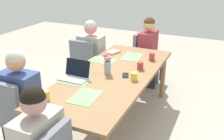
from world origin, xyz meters
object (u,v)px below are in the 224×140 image
person_head_left_left_near (147,56)px  phone_black (125,75)px  person_near_right_near (23,108)px  flower_vase (107,64)px  coffee_mug_near_right (152,57)px  coffee_mug_centre_left (134,76)px  person_near_left_mid (92,61)px  chair_near_right_near (14,112)px  coffee_mug_near_left (45,96)px  book_red_cover (113,52)px  laptop_near_right_near (75,75)px  coffee_mug_centre_right (140,66)px  dining_table (112,79)px  chair_head_left_left_near (144,56)px  chair_near_left_mid (86,63)px

person_head_left_left_near → phone_black: (1.43, 0.16, 0.23)m
person_near_right_near → flower_vase: (-0.78, 0.67, 0.36)m
coffee_mug_near_right → coffee_mug_centre_left: 0.73m
person_near_left_mid → chair_near_right_near: bearing=-1.3°
coffee_mug_near_left → coffee_mug_centre_left: coffee_mug_near_left is taller
coffee_mug_near_right → book_red_cover: 0.63m
laptop_near_right_near → coffee_mug_centre_right: bearing=134.7°
dining_table → person_near_right_near: size_ratio=1.92×
dining_table → person_near_left_mid: 1.12m
chair_near_right_near → flower_vase: bearing=139.4°
dining_table → flower_vase: flower_vase is taller
coffee_mug_centre_right → phone_black: (0.26, -0.10, -0.05)m
coffee_mug_near_left → phone_black: coffee_mug_near_left is taller
coffee_mug_near_left → dining_table: bearing=159.7°
chair_head_left_left_near → person_head_left_left_near: person_head_left_left_near is taller
person_near_left_mid → book_red_cover: person_near_left_mid is taller
coffee_mug_near_right → coffee_mug_centre_right: bearing=-5.5°
chair_near_left_mid → chair_head_left_left_near: bearing=135.5°
coffee_mug_near_right → chair_head_left_left_near: bearing=-156.4°
chair_near_right_near → coffee_mug_centre_right: bearing=137.7°
flower_vase → coffee_mug_near_right: bearing=152.6°
person_head_left_left_near → flower_vase: bearing=-2.5°
chair_head_left_left_near → flower_vase: (1.53, 0.01, 0.39)m
chair_head_left_left_near → chair_near_left_mid: (0.75, -0.74, 0.00)m
chair_near_right_near → laptop_near_right_near: (-0.56, 0.45, 0.30)m
chair_head_left_left_near → person_head_left_left_near: size_ratio=0.75×
person_head_left_left_near → coffee_mug_centre_right: 1.23m
chair_near_left_mid → coffee_mug_centre_left: (0.82, 1.11, 0.30)m
chair_near_right_near → coffee_mug_near_left: 0.55m
chair_head_left_left_near → person_near_right_near: size_ratio=0.75×
dining_table → phone_black: bearing=95.3°
chair_near_right_near → coffee_mug_centre_right: (-1.15, 1.05, 0.30)m
coffee_mug_near_right → book_red_cover: size_ratio=0.53×
chair_near_left_mid → phone_black: chair_near_left_mid is taller
dining_table → chair_near_right_near: 1.19m
dining_table → coffee_mug_near_left: size_ratio=22.99×
coffee_mug_centre_left → dining_table: bearing=-101.6°
chair_near_right_near → flower_vase: flower_vase is taller
flower_vase → coffee_mug_centre_left: (0.04, 0.36, -0.09)m
person_near_left_mid → coffee_mug_centre_left: 1.41m
coffee_mug_near_right → laptop_near_right_near: bearing=-33.0°
person_near_right_near → coffee_mug_centre_right: bearing=137.4°
chair_head_left_left_near → person_near_right_near: 2.40m
coffee_mug_near_right → coffee_mug_centre_left: coffee_mug_near_right is taller
chair_near_left_mid → coffee_mug_near_right: size_ratio=8.54×
chair_head_left_left_near → coffee_mug_centre_right: (1.23, 0.33, 0.30)m
person_near_right_near → coffee_mug_near_left: person_near_right_near is taller
dining_table → chair_head_left_left_near: bearing=-177.6°
person_near_left_mid → person_near_right_near: size_ratio=1.00×
laptop_near_right_near → flower_vase: bearing=136.3°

